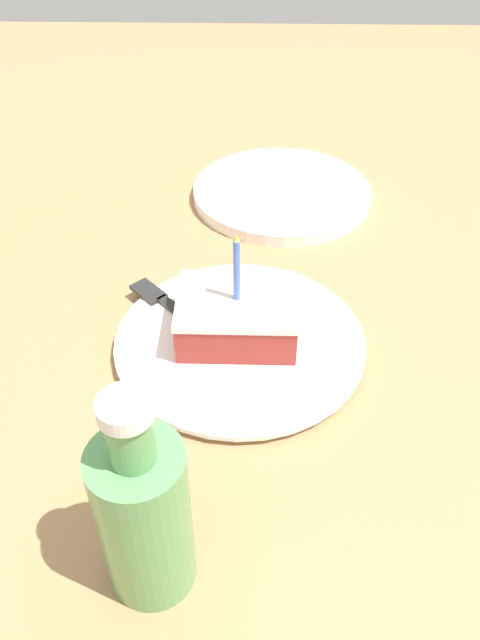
# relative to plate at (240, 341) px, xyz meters

# --- Properties ---
(ground_plane) EXTENTS (2.40, 2.40, 0.04)m
(ground_plane) POSITION_rel_plate_xyz_m (0.01, 0.03, -0.03)
(ground_plane) COLOR #9E754C
(ground_plane) RESTS_ON ground
(plate) EXTENTS (0.28, 0.28, 0.01)m
(plate) POSITION_rel_plate_xyz_m (0.00, 0.00, 0.00)
(plate) COLOR white
(plate) RESTS_ON ground_plane
(cake_slice) EXTENTS (0.10, 0.13, 0.13)m
(cake_slice) POSITION_rel_plate_xyz_m (0.01, 0.00, 0.03)
(cake_slice) COLOR #99332D
(cake_slice) RESTS_ON plate
(fork) EXTENTS (0.14, 0.14, 0.00)m
(fork) POSITION_rel_plate_xyz_m (0.04, 0.07, 0.01)
(fork) COLOR #262626
(fork) RESTS_ON plate
(bottle) EXTENTS (0.07, 0.07, 0.20)m
(bottle) POSITION_rel_plate_xyz_m (-0.26, 0.06, 0.07)
(bottle) COLOR #599959
(bottle) RESTS_ON ground_plane
(side_plate) EXTENTS (0.26, 0.26, 0.02)m
(side_plate) POSITION_rel_plate_xyz_m (0.33, -0.05, 0.00)
(side_plate) COLOR white
(side_plate) RESTS_ON ground_plane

